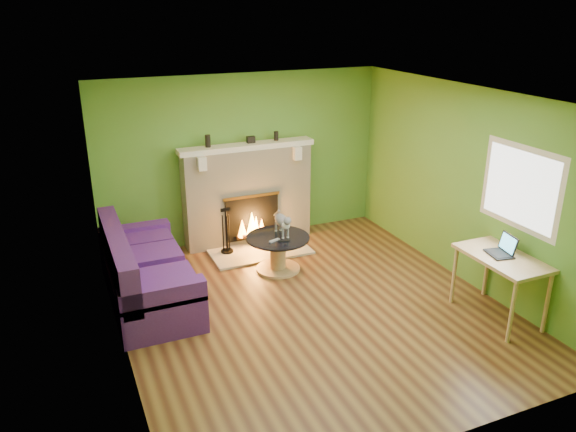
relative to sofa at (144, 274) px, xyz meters
name	(u,v)px	position (x,y,z in m)	size (l,w,h in m)	color
floor	(311,307)	(1.86, -1.01, -0.37)	(5.00, 5.00, 0.00)	#512A17
ceiling	(315,97)	(1.86, -1.01, 2.23)	(5.00, 5.00, 0.00)	white
wall_back	(243,159)	(1.86, 1.49, 0.93)	(5.00, 5.00, 0.00)	#58892D
wall_front	(451,310)	(1.86, -3.51, 0.93)	(5.00, 5.00, 0.00)	#58892D
wall_left	(114,240)	(-0.39, -1.01, 0.93)	(5.00, 5.00, 0.00)	#58892D
wall_right	(467,186)	(4.11, -1.01, 0.93)	(5.00, 5.00, 0.00)	#58892D
window_frame	(521,188)	(4.10, -1.91, 1.18)	(1.20, 1.20, 0.00)	silver
window_pane	(520,188)	(4.09, -1.91, 1.18)	(1.06, 1.06, 0.00)	white
fireplace	(248,194)	(1.86, 1.30, 0.40)	(2.10, 0.46, 1.58)	beige
hearth	(260,251)	(1.86, 0.79, -0.36)	(1.50, 0.75, 0.03)	beige
mantel	(247,146)	(1.86, 1.28, 1.17)	(2.10, 0.28, 0.08)	silver
sofa	(144,274)	(0.00, 0.00, 0.00)	(0.96, 2.13, 0.96)	#4D1B69
coffee_table	(278,251)	(1.88, 0.14, -0.08)	(0.89, 0.89, 0.50)	tan
desk	(502,264)	(3.81, -2.08, 0.33)	(0.63, 1.08, 0.80)	tan
cat	(282,223)	(1.96, 0.19, 0.31)	(0.21, 0.56, 0.35)	slate
remote_silver	(274,240)	(1.78, 0.02, 0.14)	(0.17, 0.04, 0.02)	gray
remote_black	(284,241)	(1.90, -0.04, 0.14)	(0.16, 0.04, 0.02)	black
laptop	(500,246)	(3.79, -2.03, 0.55)	(0.27, 0.31, 0.23)	black
fire_tools	(226,230)	(1.38, 0.94, 0.01)	(0.19, 0.19, 0.71)	black
mantel_vase_left	(208,141)	(1.27, 1.31, 1.30)	(0.08, 0.08, 0.18)	black
mantel_vase_right	(276,136)	(2.35, 1.31, 1.28)	(0.07, 0.07, 0.14)	black
mantel_box	(251,140)	(1.93, 1.31, 1.26)	(0.12, 0.08, 0.10)	black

